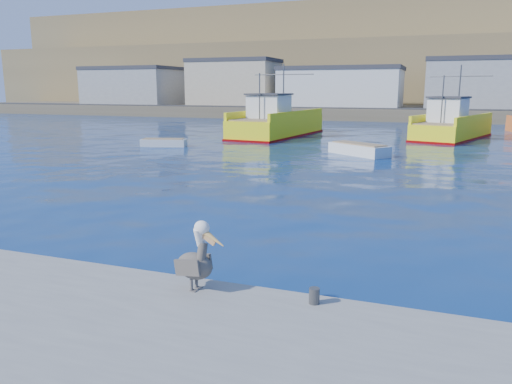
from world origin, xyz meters
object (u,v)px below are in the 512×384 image
trawler_yellow_a (276,124)px  pelican (196,260)px  skiff_left (164,143)px  trawler_yellow_b (452,127)px  skiff_mid (359,150)px

trawler_yellow_a → pelican: (10.21, -36.54, -0.04)m
skiff_left → trawler_yellow_b: bearing=33.9°
trawler_yellow_a → trawler_yellow_b: size_ratio=1.13×
trawler_yellow_b → skiff_left: trawler_yellow_b is taller
pelican → trawler_yellow_b: bearing=82.5°
skiff_mid → pelican: bearing=-88.2°
trawler_yellow_b → skiff_mid: bearing=-113.2°
trawler_yellow_a → skiff_left: trawler_yellow_a is taller
trawler_yellow_b → skiff_left: (-20.96, -14.08, -0.81)m
trawler_yellow_b → skiff_mid: trawler_yellow_b is taller
skiff_left → skiff_mid: 14.98m
skiff_left → pelican: (15.76, -25.42, 0.87)m
pelican → skiff_left: bearing=121.8°
trawler_yellow_a → pelican: size_ratio=9.54×
skiff_left → skiff_mid: (14.98, 0.09, 0.07)m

